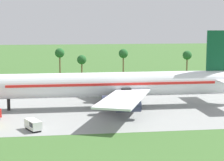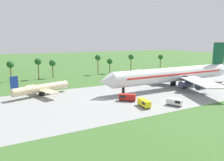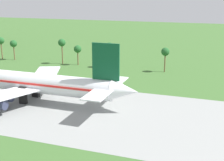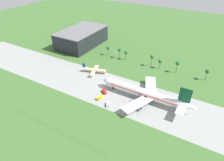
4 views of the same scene
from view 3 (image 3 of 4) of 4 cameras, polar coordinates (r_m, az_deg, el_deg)
name	(u,v)px [view 3 (image 3 of 4)]	position (r m, az deg, el deg)	size (l,w,h in m)	color
jet_airliner	(25,82)	(103.02, -15.65, -0.23)	(75.23, 52.88, 19.83)	white
palm_tree_row	(54,45)	(155.19, -10.54, 6.36)	(102.96, 3.60, 12.16)	brown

